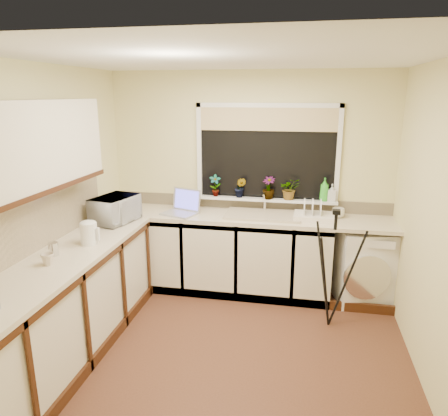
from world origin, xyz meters
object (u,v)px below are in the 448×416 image
(soap_bottle_green, at_px, (324,189))
(cup_left, at_px, (48,259))
(kettle, at_px, (89,234))
(washing_machine, at_px, (364,265))
(cup_back, at_px, (338,213))
(steel_jar, at_px, (53,249))
(plant_d, at_px, (290,189))
(plant_c, at_px, (269,188))
(laptop, at_px, (183,207))
(tripod, at_px, (332,269))
(plant_b, at_px, (240,188))
(dish_rack, at_px, (314,217))
(plant_a, at_px, (215,185))
(microwave, at_px, (115,209))
(soap_bottle_clear, at_px, (332,193))

(soap_bottle_green, distance_m, cup_left, 2.88)
(kettle, bearing_deg, washing_machine, 25.39)
(soap_bottle_green, bearing_deg, washing_machine, -23.68)
(cup_back, bearing_deg, steel_jar, -146.30)
(washing_machine, relative_size, plant_d, 3.36)
(washing_machine, xyz_separation_m, plant_c, (-1.07, 0.18, 0.77))
(laptop, relative_size, kettle, 2.28)
(tripod, xyz_separation_m, plant_c, (-0.69, 0.79, 0.59))
(plant_b, xyz_separation_m, soap_bottle_green, (0.93, 0.02, 0.01))
(tripod, bearing_deg, cup_left, -156.78)
(cup_back, bearing_deg, plant_b, 174.73)
(kettle, relative_size, plant_b, 0.85)
(dish_rack, height_order, cup_left, cup_left)
(tripod, height_order, plant_b, plant_b)
(laptop, relative_size, tripod, 0.38)
(washing_machine, xyz_separation_m, plant_a, (-1.68, 0.18, 0.77))
(plant_a, bearing_deg, cup_left, -116.39)
(dish_rack, height_order, microwave, microwave)
(plant_b, height_order, soap_bottle_clear, plant_b)
(laptop, bearing_deg, plant_a, 58.51)
(laptop, distance_m, dish_rack, 1.44)
(kettle, relative_size, plant_c, 0.77)
(steel_jar, bearing_deg, plant_b, 52.52)
(microwave, height_order, soap_bottle_clear, soap_bottle_clear)
(soap_bottle_clear, bearing_deg, washing_machine, -28.30)
(plant_b, distance_m, cup_left, 2.25)
(steel_jar, height_order, cup_back, steel_jar)
(kettle, bearing_deg, plant_b, 50.40)
(dish_rack, xyz_separation_m, steel_jar, (-2.13, -1.45, 0.02))
(soap_bottle_green, xyz_separation_m, cup_back, (0.15, -0.12, -0.23))
(laptop, relative_size, dish_rack, 1.05)
(soap_bottle_clear, bearing_deg, kettle, -146.99)
(dish_rack, distance_m, plant_b, 0.89)
(dish_rack, relative_size, cup_back, 3.12)
(cup_back, bearing_deg, soap_bottle_green, 142.09)
(kettle, height_order, soap_bottle_clear, soap_bottle_clear)
(cup_back, bearing_deg, kettle, -150.14)
(plant_b, height_order, cup_left, plant_b)
(plant_c, height_order, cup_left, plant_c)
(plant_d, distance_m, soap_bottle_green, 0.38)
(soap_bottle_clear, distance_m, cup_back, 0.24)
(washing_machine, bearing_deg, microwave, -179.76)
(tripod, height_order, cup_left, tripod)
(cup_left, bearing_deg, washing_machine, 33.03)
(microwave, distance_m, soap_bottle_clear, 2.34)
(soap_bottle_green, bearing_deg, soap_bottle_clear, 0.71)
(kettle, xyz_separation_m, cup_back, (2.23, 1.28, -0.04))
(plant_c, relative_size, cup_back, 1.88)
(cup_left, bearing_deg, soap_bottle_green, 41.34)
(plant_a, xyz_separation_m, cup_left, (-0.93, -1.88, -0.23))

